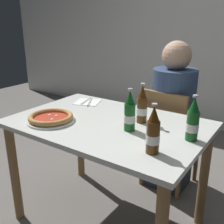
{
  "coord_description": "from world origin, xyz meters",
  "views": [
    {
      "loc": [
        0.91,
        -1.27,
        1.36
      ],
      "look_at": [
        0.0,
        0.05,
        0.8
      ],
      "focal_mm": 43.06,
      "sensor_mm": 36.0,
      "label": 1
    }
  ],
  "objects_px": {
    "beer_bottle_center": "(153,133)",
    "beer_bottle_right": "(130,113)",
    "dining_table_main": "(108,138)",
    "chair_behind_table": "(168,134)",
    "pizza_margherita_near": "(51,118)",
    "beer_bottle_left": "(142,106)",
    "diner_seated": "(172,121)",
    "beer_bottle_extra": "(193,122)",
    "napkin_with_cutlery": "(88,102)"
  },
  "relations": [
    {
      "from": "pizza_margherita_near",
      "to": "napkin_with_cutlery",
      "type": "distance_m",
      "value": 0.45
    },
    {
      "from": "beer_bottle_center",
      "to": "beer_bottle_right",
      "type": "bearing_deg",
      "value": 143.14
    },
    {
      "from": "dining_table_main",
      "to": "beer_bottle_extra",
      "type": "height_order",
      "value": "beer_bottle_extra"
    },
    {
      "from": "napkin_with_cutlery",
      "to": "beer_bottle_left",
      "type": "bearing_deg",
      "value": -13.99
    },
    {
      "from": "pizza_margherita_near",
      "to": "beer_bottle_left",
      "type": "distance_m",
      "value": 0.57
    },
    {
      "from": "diner_seated",
      "to": "beer_bottle_center",
      "type": "height_order",
      "value": "diner_seated"
    },
    {
      "from": "dining_table_main",
      "to": "chair_behind_table",
      "type": "xyz_separation_m",
      "value": [
        0.16,
        0.61,
        -0.15
      ]
    },
    {
      "from": "chair_behind_table",
      "to": "pizza_margherita_near",
      "type": "bearing_deg",
      "value": 64.79
    },
    {
      "from": "chair_behind_table",
      "to": "beer_bottle_right",
      "type": "distance_m",
      "value": 0.75
    },
    {
      "from": "dining_table_main",
      "to": "beer_bottle_center",
      "type": "bearing_deg",
      "value": -27.04
    },
    {
      "from": "diner_seated",
      "to": "pizza_margherita_near",
      "type": "height_order",
      "value": "diner_seated"
    },
    {
      "from": "beer_bottle_right",
      "to": "beer_bottle_extra",
      "type": "relative_size",
      "value": 1.0
    },
    {
      "from": "dining_table_main",
      "to": "beer_bottle_center",
      "type": "distance_m",
      "value": 0.51
    },
    {
      "from": "beer_bottle_center",
      "to": "napkin_with_cutlery",
      "type": "height_order",
      "value": "beer_bottle_center"
    },
    {
      "from": "chair_behind_table",
      "to": "beer_bottle_center",
      "type": "distance_m",
      "value": 0.94
    },
    {
      "from": "diner_seated",
      "to": "beer_bottle_extra",
      "type": "bearing_deg",
      "value": -60.34
    },
    {
      "from": "beer_bottle_center",
      "to": "beer_bottle_extra",
      "type": "xyz_separation_m",
      "value": [
        0.11,
        0.25,
        0.0
      ]
    },
    {
      "from": "dining_table_main",
      "to": "beer_bottle_extra",
      "type": "distance_m",
      "value": 0.56
    },
    {
      "from": "chair_behind_table",
      "to": "beer_bottle_right",
      "type": "relative_size",
      "value": 3.44
    },
    {
      "from": "beer_bottle_center",
      "to": "napkin_with_cutlery",
      "type": "bearing_deg",
      "value": 149.32
    },
    {
      "from": "chair_behind_table",
      "to": "diner_seated",
      "type": "distance_m",
      "value": 0.11
    },
    {
      "from": "diner_seated",
      "to": "beer_bottle_extra",
      "type": "distance_m",
      "value": 0.77
    },
    {
      "from": "beer_bottle_right",
      "to": "diner_seated",
      "type": "bearing_deg",
      "value": 91.5
    },
    {
      "from": "dining_table_main",
      "to": "chair_behind_table",
      "type": "bearing_deg",
      "value": 75.48
    },
    {
      "from": "diner_seated",
      "to": "beer_bottle_center",
      "type": "relative_size",
      "value": 4.89
    },
    {
      "from": "diner_seated",
      "to": "beer_bottle_left",
      "type": "distance_m",
      "value": 0.61
    },
    {
      "from": "beer_bottle_center",
      "to": "beer_bottle_extra",
      "type": "height_order",
      "value": "same"
    },
    {
      "from": "pizza_margherita_near",
      "to": "beer_bottle_extra",
      "type": "distance_m",
      "value": 0.85
    },
    {
      "from": "diner_seated",
      "to": "beer_bottle_extra",
      "type": "height_order",
      "value": "diner_seated"
    },
    {
      "from": "beer_bottle_right",
      "to": "napkin_with_cutlery",
      "type": "xyz_separation_m",
      "value": [
        -0.55,
        0.29,
        -0.1
      ]
    },
    {
      "from": "pizza_margherita_near",
      "to": "beer_bottle_left",
      "type": "bearing_deg",
      "value": 32.89
    },
    {
      "from": "dining_table_main",
      "to": "beer_bottle_left",
      "type": "bearing_deg",
      "value": 33.18
    },
    {
      "from": "napkin_with_cutlery",
      "to": "beer_bottle_center",
      "type": "bearing_deg",
      "value": -30.68
    },
    {
      "from": "dining_table_main",
      "to": "chair_behind_table",
      "type": "relative_size",
      "value": 1.41
    },
    {
      "from": "diner_seated",
      "to": "beer_bottle_extra",
      "type": "relative_size",
      "value": 4.89
    },
    {
      "from": "chair_behind_table",
      "to": "beer_bottle_center",
      "type": "xyz_separation_m",
      "value": [
        0.26,
        -0.82,
        0.37
      ]
    },
    {
      "from": "chair_behind_table",
      "to": "napkin_with_cutlery",
      "type": "xyz_separation_m",
      "value": [
        -0.52,
        -0.36,
        0.27
      ]
    },
    {
      "from": "diner_seated",
      "to": "beer_bottle_left",
      "type": "relative_size",
      "value": 4.89
    },
    {
      "from": "chair_behind_table",
      "to": "pizza_margherita_near",
      "type": "xyz_separation_m",
      "value": [
        -0.46,
        -0.8,
        0.29
      ]
    },
    {
      "from": "beer_bottle_center",
      "to": "napkin_with_cutlery",
      "type": "xyz_separation_m",
      "value": [
        -0.78,
        0.46,
        -0.1
      ]
    },
    {
      "from": "diner_seated",
      "to": "napkin_with_cutlery",
      "type": "xyz_separation_m",
      "value": [
        -0.53,
        -0.41,
        0.17
      ]
    },
    {
      "from": "chair_behind_table",
      "to": "beer_bottle_right",
      "type": "height_order",
      "value": "beer_bottle_right"
    },
    {
      "from": "beer_bottle_center",
      "to": "beer_bottle_left",
      "type": "bearing_deg",
      "value": 125.8
    },
    {
      "from": "beer_bottle_center",
      "to": "beer_bottle_right",
      "type": "xyz_separation_m",
      "value": [
        -0.23,
        0.17,
        0.0
      ]
    },
    {
      "from": "diner_seated",
      "to": "beer_bottle_extra",
      "type": "xyz_separation_m",
      "value": [
        0.36,
        -0.62,
        0.27
      ]
    },
    {
      "from": "dining_table_main",
      "to": "beer_bottle_extra",
      "type": "xyz_separation_m",
      "value": [
        0.52,
        0.04,
        0.22
      ]
    },
    {
      "from": "dining_table_main",
      "to": "beer_bottle_right",
      "type": "height_order",
      "value": "beer_bottle_right"
    },
    {
      "from": "beer_bottle_left",
      "to": "beer_bottle_right",
      "type": "xyz_separation_m",
      "value": [
        0.0,
        -0.15,
        0.0
      ]
    },
    {
      "from": "chair_behind_table",
      "to": "napkin_with_cutlery",
      "type": "relative_size",
      "value": 3.64
    },
    {
      "from": "pizza_margherita_near",
      "to": "beer_bottle_left",
      "type": "xyz_separation_m",
      "value": [
        0.48,
        0.31,
        0.08
      ]
    }
  ]
}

